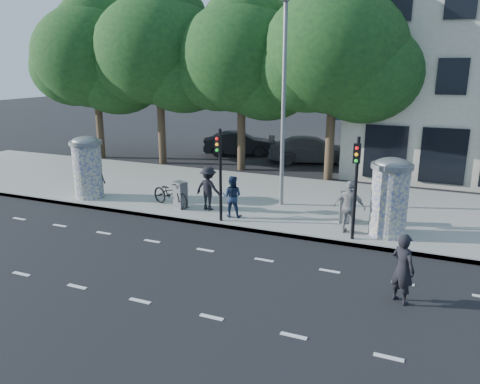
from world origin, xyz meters
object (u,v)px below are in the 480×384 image
at_px(ped_a, 94,176).
at_px(car_mid, 239,144).
at_px(cabinet_right, 347,207).
at_px(ped_c, 232,196).
at_px(car_right, 313,149).
at_px(ad_column_right, 390,195).
at_px(street_lamp, 283,89).
at_px(ad_column_left, 87,166).
at_px(ped_e, 349,207).
at_px(traffic_pole_near, 220,166).
at_px(traffic_pole_far, 356,178).
at_px(man_road, 403,269).
at_px(cabinet_left, 180,195).
at_px(ped_d, 208,188).
at_px(bicycle, 170,193).

height_order(ped_a, car_mid, ped_a).
distance_m(cabinet_right, car_mid, 14.38).
distance_m(ped_c, car_right, 11.86).
xyz_separation_m(ad_column_right, street_lamp, (-4.40, 1.93, 3.26)).
distance_m(cabinet_right, car_right, 11.56).
relative_size(ad_column_left, ad_column_right, 1.00).
xyz_separation_m(ped_a, ped_e, (10.97, -0.25, -0.02)).
distance_m(ad_column_left, car_right, 13.66).
xyz_separation_m(traffic_pole_near, traffic_pole_far, (4.80, 0.00, 0.00)).
bearing_deg(ped_e, street_lamp, -30.35).
bearing_deg(street_lamp, ad_column_right, -23.73).
bearing_deg(man_road, cabinet_left, 8.50).
bearing_deg(ad_column_right, cabinet_left, -179.70).
xyz_separation_m(traffic_pole_far, ped_c, (-4.62, 0.66, -1.29)).
relative_size(ped_d, cabinet_left, 1.61).
bearing_deg(ped_e, cabinet_right, -71.63).
xyz_separation_m(ped_d, car_right, (1.25, 11.42, -0.25)).
distance_m(bicycle, car_mid, 12.14).
height_order(traffic_pole_far, cabinet_left, traffic_pole_far).
bearing_deg(man_road, street_lamp, -15.69).
height_order(man_road, car_right, man_road).
bearing_deg(traffic_pole_far, man_road, -62.68).
xyz_separation_m(ad_column_right, ped_d, (-6.82, 0.18, -0.52)).
relative_size(street_lamp, cabinet_left, 7.43).
distance_m(traffic_pole_far, bicycle, 7.67).
height_order(ad_column_left, car_right, ad_column_left).
distance_m(traffic_pole_near, ped_e, 4.75).
distance_m(street_lamp, man_road, 9.07).
distance_m(ad_column_left, cabinet_right, 10.98).
height_order(street_lamp, ped_e, street_lamp).
xyz_separation_m(traffic_pole_near, ped_d, (-1.02, 1.09, -1.21)).
xyz_separation_m(ad_column_left, cabinet_right, (10.90, 0.99, -0.82)).
height_order(street_lamp, car_mid, street_lamp).
relative_size(ad_column_right, car_mid, 0.58).
distance_m(ad_column_right, street_lamp, 5.81).
height_order(traffic_pole_near, traffic_pole_far, same).
bearing_deg(traffic_pole_near, bicycle, 161.02).
bearing_deg(bicycle, man_road, -96.54).
xyz_separation_m(ad_column_right, bicycle, (-8.46, 0.01, -0.85)).
xyz_separation_m(ped_e, cabinet_left, (-6.73, 0.29, -0.38)).
bearing_deg(cabinet_left, car_right, 102.24).
xyz_separation_m(traffic_pole_far, man_road, (1.80, -3.48, -1.33)).
xyz_separation_m(ad_column_left, car_mid, (1.86, 12.16, -0.79)).
bearing_deg(cabinet_right, traffic_pole_near, -172.93).
distance_m(man_road, car_mid, 19.90).
distance_m(ad_column_right, traffic_pole_far, 1.52).
height_order(traffic_pole_far, car_right, traffic_pole_far).
height_order(traffic_pole_near, cabinet_right, traffic_pole_near).
bearing_deg(traffic_pole_near, ped_d, 133.08).
height_order(ped_e, cabinet_left, ped_e).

